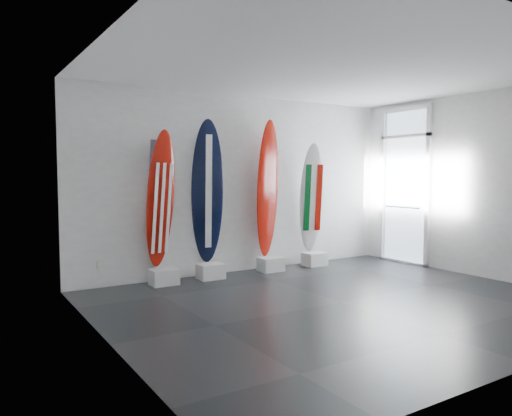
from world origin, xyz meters
TOP-DOWN VIEW (x-y plane):
  - floor at (0.00, 0.00)m, footprint 6.00×6.00m
  - ceiling at (0.00, 0.00)m, footprint 6.00×6.00m
  - wall_back at (0.00, 2.50)m, footprint 6.00×0.00m
  - wall_left at (-3.00, 0.00)m, footprint 0.00×5.00m
  - wall_right at (3.00, 0.00)m, footprint 0.00×5.00m
  - display_block_usa at (-1.58, 2.18)m, footprint 0.40×0.30m
  - surfboard_usa at (-1.58, 2.28)m, footprint 0.54×0.45m
  - display_block_navy at (-0.79, 2.18)m, footprint 0.40×0.30m
  - surfboard_navy at (-0.79, 2.28)m, footprint 0.56×0.34m
  - display_block_swiss at (0.36, 2.18)m, footprint 0.40×0.30m
  - surfboard_swiss at (0.36, 2.28)m, footprint 0.57×0.33m
  - display_block_italy at (1.33, 2.18)m, footprint 0.40×0.30m
  - surfboard_italy at (1.33, 2.28)m, footprint 0.54×0.47m
  - wall_outlet at (-2.45, 2.48)m, footprint 0.09×0.02m
  - glass_door at (2.97, 1.55)m, footprint 0.12×1.16m
  - balcony at (4.30, 1.55)m, footprint 2.80×2.20m

SIDE VIEW (x-z plane):
  - floor at x=0.00m, z-range 0.00..0.00m
  - display_block_usa at x=-1.58m, z-range 0.00..0.24m
  - display_block_navy at x=-0.79m, z-range 0.00..0.24m
  - display_block_swiss at x=0.36m, z-range 0.00..0.24m
  - display_block_italy at x=1.33m, z-range 0.00..0.24m
  - wall_outlet at x=-2.45m, z-range 0.28..0.41m
  - balcony at x=4.30m, z-range -0.10..1.10m
  - surfboard_italy at x=1.33m, z-range 0.23..2.23m
  - surfboard_usa at x=-1.58m, z-range 0.23..2.34m
  - surfboard_navy at x=-0.79m, z-range 0.24..2.54m
  - surfboard_swiss at x=0.36m, z-range 0.24..2.60m
  - glass_door at x=2.97m, z-range 0.00..2.85m
  - wall_back at x=0.00m, z-range -1.50..4.50m
  - wall_left at x=-3.00m, z-range -1.00..4.00m
  - wall_right at x=3.00m, z-range -1.00..4.00m
  - ceiling at x=0.00m, z-range 3.00..3.00m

